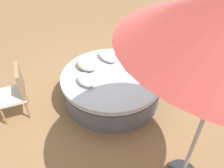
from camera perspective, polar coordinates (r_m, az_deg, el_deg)
ground_plane at (r=4.60m, az=0.00°, el=-3.35°), size 16.00×16.00×0.00m
round_bed at (r=4.41m, az=0.00°, el=-0.51°), size 2.01×2.01×0.58m
throw_pillow_0 at (r=4.65m, az=-1.14°, el=7.33°), size 0.53×0.30×0.15m
throw_pillow_1 at (r=4.41m, az=-6.63°, el=5.27°), size 0.50×0.36×0.18m
throw_pillow_2 at (r=4.00m, az=-6.75°, el=1.11°), size 0.43×0.29×0.16m
patio_chair at (r=4.28m, az=-23.90°, el=-1.40°), size 0.63×0.62×0.98m
planter at (r=5.35m, az=16.67°, el=9.50°), size 0.81×0.81×1.08m
side_table at (r=4.88m, az=20.07°, el=0.34°), size 0.37×0.37×0.47m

